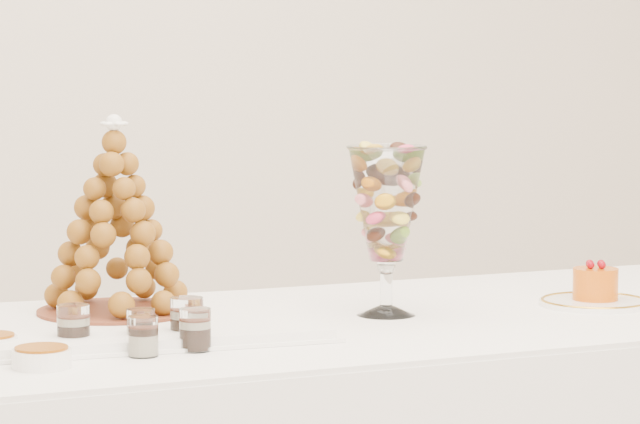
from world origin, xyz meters
name	(u,v)px	position (x,y,z in m)	size (l,w,h in m)	color
lace_tray	(121,324)	(-0.29, 0.23, 0.77)	(0.63, 0.47, 0.02)	white
macaron_vase	(387,206)	(0.21, 0.19, 0.96)	(0.14, 0.14, 0.31)	white
cake_plate	(594,303)	(0.62, 0.14, 0.77)	(0.21, 0.21, 0.01)	white
verrine_a	(73,327)	(-0.40, 0.09, 0.80)	(0.05, 0.05, 0.07)	white
verrine_b	(141,328)	(-0.30, 0.07, 0.79)	(0.05, 0.05, 0.06)	white
verrine_c	(187,320)	(-0.21, 0.08, 0.80)	(0.06, 0.06, 0.07)	white
verrine_d	(143,336)	(-0.32, -0.02, 0.79)	(0.05, 0.05, 0.06)	white
verrine_e	(195,330)	(-0.22, 0.00, 0.80)	(0.05, 0.05, 0.07)	white
ramekin_front	(42,358)	(-0.48, -0.04, 0.78)	(0.09, 0.09, 0.03)	white
croquembouche	(115,217)	(-0.28, 0.29, 0.95)	(0.28, 0.28, 0.35)	brown
mousse_cake	(595,283)	(0.63, 0.15, 0.80)	(0.09, 0.09, 0.08)	#D15709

